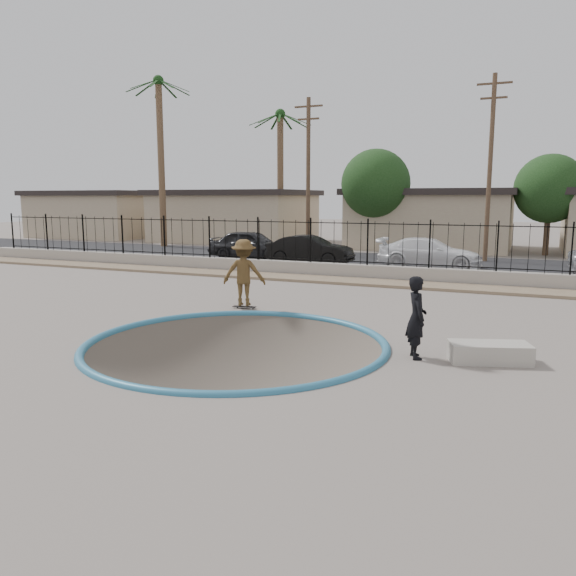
# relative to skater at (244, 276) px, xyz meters

# --- Properties ---
(ground) EXTENTS (120.00, 120.00, 2.20)m
(ground) POSITION_rel_skater_xyz_m (1.80, 9.16, -2.11)
(ground) COLOR slate
(ground) RESTS_ON ground
(bowl_pit) EXTENTS (6.84, 6.84, 1.80)m
(bowl_pit) POSITION_rel_skater_xyz_m (1.80, -3.84, -1.01)
(bowl_pit) COLOR #4E463C
(bowl_pit) RESTS_ON ground
(coping_ring) EXTENTS (7.04, 7.04, 0.20)m
(coping_ring) POSITION_rel_skater_xyz_m (1.80, -3.84, -1.01)
(coping_ring) COLOR teal
(coping_ring) RESTS_ON ground
(rock_strip) EXTENTS (42.00, 1.60, 0.11)m
(rock_strip) POSITION_rel_skater_xyz_m (1.80, 6.36, -0.95)
(rock_strip) COLOR #937C60
(rock_strip) RESTS_ON ground
(retaining_wall) EXTENTS (42.00, 0.45, 0.60)m
(retaining_wall) POSITION_rel_skater_xyz_m (1.80, 7.46, -0.71)
(retaining_wall) COLOR gray
(retaining_wall) RESTS_ON ground
(fence) EXTENTS (40.00, 0.04, 1.80)m
(fence) POSITION_rel_skater_xyz_m (1.80, 7.46, 0.50)
(fence) COLOR black
(fence) RESTS_ON retaining_wall
(street) EXTENTS (90.00, 8.00, 0.04)m
(street) POSITION_rel_skater_xyz_m (1.80, 14.16, -0.99)
(street) COLOR black
(street) RESTS_ON ground
(house_west_far) EXTENTS (10.60, 8.60, 3.90)m
(house_west_far) POSITION_rel_skater_xyz_m (-26.20, 23.66, 0.97)
(house_west_far) COLOR tan
(house_west_far) RESTS_ON ground
(house_west) EXTENTS (11.60, 8.60, 3.90)m
(house_west) POSITION_rel_skater_xyz_m (-13.20, 23.66, 0.97)
(house_west) COLOR tan
(house_west) RESTS_ON ground
(house_center) EXTENTS (10.60, 8.60, 3.90)m
(house_center) POSITION_rel_skater_xyz_m (1.80, 23.66, 0.97)
(house_center) COLOR tan
(house_center) RESTS_ON ground
(palm_left) EXTENTS (2.30, 2.30, 11.30)m
(palm_left) POSITION_rel_skater_xyz_m (-15.20, 17.16, 6.95)
(palm_left) COLOR brown
(palm_left) RESTS_ON ground
(palm_mid) EXTENTS (2.30, 2.30, 9.30)m
(palm_mid) POSITION_rel_skater_xyz_m (-8.20, 21.16, 5.68)
(palm_mid) COLOR brown
(palm_mid) RESTS_ON ground
(utility_pole_left) EXTENTS (1.70, 0.24, 9.00)m
(utility_pole_left) POSITION_rel_skater_xyz_m (-4.20, 16.16, 3.70)
(utility_pole_left) COLOR #473323
(utility_pole_left) RESTS_ON ground
(utility_pole_mid) EXTENTS (1.70, 0.24, 9.50)m
(utility_pole_mid) POSITION_rel_skater_xyz_m (5.80, 16.16, 3.95)
(utility_pole_mid) COLOR #473323
(utility_pole_mid) RESTS_ON ground
(street_tree_left) EXTENTS (4.32, 4.32, 6.36)m
(street_tree_left) POSITION_rel_skater_xyz_m (-1.20, 20.16, 3.18)
(street_tree_left) COLOR #473323
(street_tree_left) RESTS_ON ground
(street_tree_mid) EXTENTS (3.96, 3.96, 5.83)m
(street_tree_mid) POSITION_rel_skater_xyz_m (8.80, 21.16, 2.83)
(street_tree_mid) COLOR #473323
(street_tree_mid) RESTS_ON ground
(skater) EXTENTS (1.45, 1.07, 2.01)m
(skater) POSITION_rel_skater_xyz_m (0.00, 0.00, 0.00)
(skater) COLOR brown
(skater) RESTS_ON ground
(skateboard) EXTENTS (0.74, 0.29, 0.06)m
(skateboard) POSITION_rel_skater_xyz_m (0.00, -0.00, -0.95)
(skateboard) COLOR black
(skateboard) RESTS_ON ground
(videographer) EXTENTS (0.65, 0.75, 1.74)m
(videographer) POSITION_rel_skater_xyz_m (5.80, -3.33, -0.13)
(videographer) COLOR black
(videographer) RESTS_ON ground
(concrete_ledge) EXTENTS (1.74, 1.17, 0.40)m
(concrete_ledge) POSITION_rel_skater_xyz_m (7.26, -3.04, -0.81)
(concrete_ledge) COLOR #A9A296
(concrete_ledge) RESTS_ON ground
(car_a) EXTENTS (4.71, 2.07, 1.58)m
(car_a) POSITION_rel_skater_xyz_m (-5.92, 12.16, -0.18)
(car_a) COLOR black
(car_a) RESTS_ON street
(car_b) EXTENTS (4.35, 1.53, 1.43)m
(car_b) POSITION_rel_skater_xyz_m (-2.22, 11.33, -0.25)
(car_b) COLOR black
(car_b) RESTS_ON street
(car_c) EXTENTS (4.93, 2.16, 1.41)m
(car_c) POSITION_rel_skater_xyz_m (3.55, 12.16, -0.26)
(car_c) COLOR white
(car_c) RESTS_ON street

